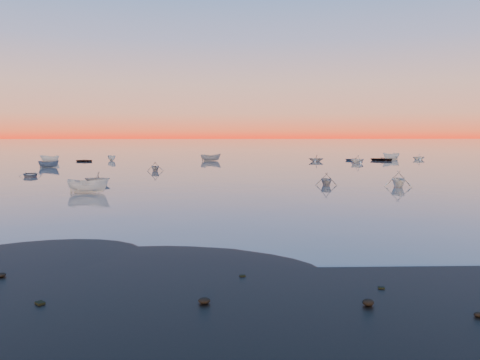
{
  "coord_description": "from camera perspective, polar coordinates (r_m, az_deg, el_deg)",
  "views": [
    {
      "loc": [
        -2.67,
        -23.5,
        6.15
      ],
      "look_at": [
        -1.12,
        28.0,
        0.85
      ],
      "focal_mm": 35.0,
      "sensor_mm": 36.0,
      "label": 1
    }
  ],
  "objects": [
    {
      "name": "mud_lobes",
      "position": [
        23.47,
        4.93,
        -9.3
      ],
      "size": [
        140.0,
        6.0,
        0.07
      ],
      "primitive_type": null,
      "color": "black",
      "rests_on": "ground"
    },
    {
      "name": "ground",
      "position": [
        123.68,
        -0.49,
        3.02
      ],
      "size": [
        600.0,
        600.0,
        0.0
      ],
      "primitive_type": "plane",
      "color": "#665C55",
      "rests_on": "ground"
    },
    {
      "name": "boat_near_center",
      "position": [
        49.89,
        -17.99,
        -1.49
      ],
      "size": [
        2.07,
        4.43,
        1.5
      ],
      "primitive_type": "imported",
      "rotation": [
        0.0,
        0.0,
        1.52
      ],
      "color": "silver",
      "rests_on": "ground"
    },
    {
      "name": "boat_near_left",
      "position": [
        70.52,
        -24.2,
        0.36
      ],
      "size": [
        4.35,
        3.02,
        1.0
      ],
      "primitive_type": "imported",
      "rotation": [
        0.0,
        0.0,
        0.37
      ],
      "color": "gray",
      "rests_on": "ground"
    },
    {
      "name": "moored_fleet",
      "position": [
        76.79,
        0.27,
        1.28
      ],
      "size": [
        124.0,
        58.0,
        1.2
      ],
      "primitive_type": null,
      "color": "silver",
      "rests_on": "ground"
    }
  ]
}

